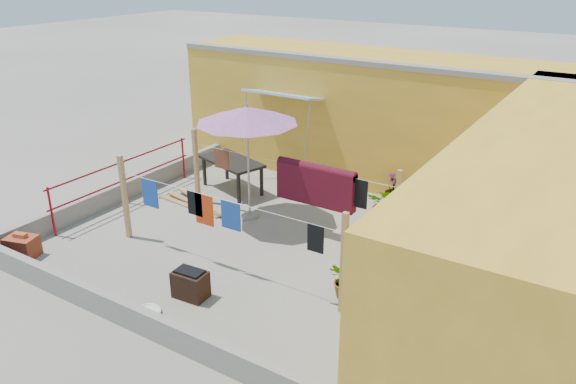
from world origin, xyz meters
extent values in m
plane|color=#9E998E|center=(0.00, 0.00, 0.00)|extent=(80.00, 80.00, 0.00)
cube|color=gold|center=(0.50, 4.70, 1.60)|extent=(11.00, 2.40, 3.20)
cube|color=gray|center=(0.50, 3.65, 3.15)|extent=(11.00, 0.35, 0.12)
cube|color=#2D51B2|center=(-1.60, 3.15, 2.25)|extent=(2.00, 0.79, 0.22)
cylinder|color=gray|center=(-2.55, 2.78, 1.60)|extent=(0.03, 0.30, 1.28)
cylinder|color=gray|center=(-0.65, 2.78, 1.60)|extent=(0.03, 0.30, 1.28)
cube|color=gold|center=(5.20, 0.00, 1.60)|extent=(2.40, 9.00, 3.20)
cube|color=gray|center=(0.00, -3.58, 0.22)|extent=(8.30, 0.16, 0.44)
cube|color=gray|center=(-4.08, 0.00, 0.22)|extent=(0.16, 7.30, 0.44)
cylinder|color=maroon|center=(-3.85, -2.20, 0.55)|extent=(0.05, 0.05, 1.10)
cylinder|color=maroon|center=(-3.85, -0.20, 0.55)|extent=(0.05, 0.05, 1.10)
cylinder|color=maroon|center=(-3.85, 1.80, 0.55)|extent=(0.05, 0.05, 1.10)
cylinder|color=maroon|center=(-3.85, -0.20, 1.05)|extent=(0.04, 4.20, 0.04)
cylinder|color=maroon|center=(-3.85, -0.20, 0.60)|extent=(0.04, 4.20, 0.04)
cube|color=tan|center=(-2.50, -1.40, 0.90)|extent=(0.09, 0.09, 1.80)
cube|color=tan|center=(2.50, -1.40, 0.90)|extent=(0.09, 0.09, 1.80)
cube|color=tan|center=(2.50, 0.80, 0.90)|extent=(0.09, 0.09, 1.80)
cube|color=tan|center=(-2.50, 0.80, 0.90)|extent=(0.09, 0.09, 1.80)
cylinder|color=silver|center=(0.00, -1.40, 1.45)|extent=(5.00, 0.01, 0.01)
cylinder|color=silver|center=(0.00, 0.80, 1.45)|extent=(5.00, 0.01, 0.01)
cube|color=#460B19|center=(0.72, 0.80, 1.10)|extent=(1.77, 0.22, 0.80)
cube|color=black|center=(1.70, 0.80, 1.15)|extent=(0.34, 0.02, 0.60)
cube|color=brown|center=(-1.72, 0.80, 1.22)|extent=(0.40, 0.02, 0.45)
cube|color=#1C409C|center=(-1.75, -1.40, 1.16)|extent=(0.40, 0.02, 0.58)
cube|color=black|center=(-0.59, -1.40, 1.22)|extent=(0.35, 0.02, 0.47)
cube|color=red|center=(-0.37, -1.40, 1.15)|extent=(0.41, 0.02, 0.60)
cube|color=#1C409C|center=(0.24, -1.40, 1.18)|extent=(0.42, 0.02, 0.54)
cube|color=black|center=(1.98, -1.40, 1.21)|extent=(0.30, 0.02, 0.49)
cylinder|color=gray|center=(-0.93, 0.74, 0.03)|extent=(0.39, 0.39, 0.07)
cylinder|color=gray|center=(-0.93, 0.74, 1.25)|extent=(0.05, 0.05, 2.50)
cone|color=#B964A9|center=(-0.93, 0.74, 2.37)|extent=(2.18, 2.18, 0.35)
cylinder|color=gray|center=(-0.93, 0.74, 2.57)|extent=(0.04, 0.04, 0.11)
cube|color=black|center=(-2.24, 1.80, 0.77)|extent=(1.89, 1.33, 0.06)
cube|color=black|center=(-3.05, 1.70, 0.37)|extent=(0.06, 0.06, 0.75)
cube|color=black|center=(-2.85, 2.35, 0.37)|extent=(0.06, 0.06, 0.75)
cube|color=black|center=(-1.62, 1.25, 0.37)|extent=(0.06, 0.06, 0.75)
cube|color=black|center=(-1.42, 1.91, 0.37)|extent=(0.06, 0.06, 0.75)
cube|color=#A63B26|center=(-3.62, -3.09, 0.21)|extent=(0.67, 0.56, 0.42)
cube|color=#BC612C|center=(-3.62, -3.09, 0.46)|extent=(0.28, 0.20, 0.08)
cube|color=tan|center=(-2.48, 0.42, 0.02)|extent=(1.95, 0.32, 0.04)
cube|color=tan|center=(-2.40, 0.54, 0.06)|extent=(1.93, 0.49, 0.04)
cube|color=tan|center=(-2.32, 0.66, 0.11)|extent=(1.88, 0.75, 0.04)
cube|color=black|center=(0.11, -2.41, 0.24)|extent=(0.60, 0.43, 0.48)
cube|color=black|center=(0.11, -2.41, 0.50)|extent=(0.50, 0.32, 0.04)
cylinder|color=silver|center=(-0.15, -3.20, 0.03)|extent=(0.43, 0.43, 0.06)
torus|color=silver|center=(-0.15, -3.20, 0.06)|extent=(0.46, 0.46, 0.05)
cylinder|color=silver|center=(3.12, 0.57, 0.15)|extent=(0.22, 0.22, 0.30)
cylinder|color=silver|center=(3.12, 0.57, 0.32)|extent=(0.06, 0.06, 0.05)
cylinder|color=silver|center=(2.44, 1.87, 0.16)|extent=(0.23, 0.23, 0.31)
cylinder|color=silver|center=(2.44, 1.87, 0.33)|extent=(0.06, 0.06, 0.05)
torus|color=#1B7018|center=(1.97, 2.18, 0.02)|extent=(0.47, 0.47, 0.03)
torus|color=#1B7018|center=(1.97, 2.18, 0.05)|extent=(0.40, 0.40, 0.03)
imported|color=#235D1A|center=(1.70, 2.17, 0.40)|extent=(0.72, 0.62, 0.79)
imported|color=#235D1A|center=(1.48, 3.18, 0.37)|extent=(0.44, 0.44, 0.73)
imported|color=#235D1A|center=(3.70, 1.16, 0.41)|extent=(0.52, 0.46, 0.82)
imported|color=#235D1A|center=(3.70, 0.30, 0.33)|extent=(0.46, 0.47, 0.66)
imported|color=#235D1A|center=(2.37, -1.01, 0.33)|extent=(0.78, 0.77, 0.65)
camera|label=1|loc=(5.94, -8.47, 5.42)|focal=35.00mm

